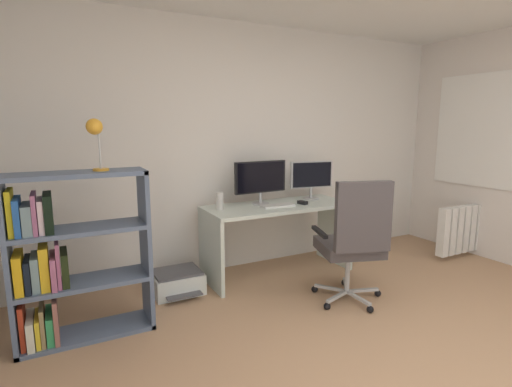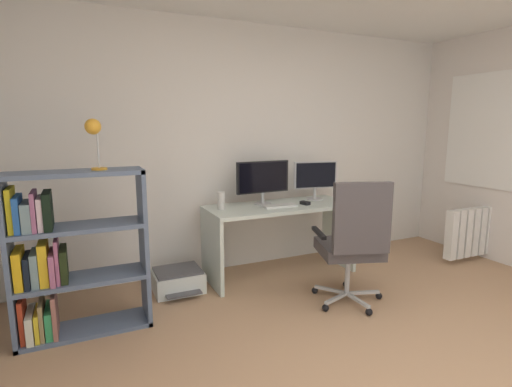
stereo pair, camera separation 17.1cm
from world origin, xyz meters
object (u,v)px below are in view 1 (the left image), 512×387
(computer_mouse, at_px, (303,202))
(office_chair, at_px, (354,238))
(radiator, at_px, (470,228))
(desktop_speaker, at_px, (220,201))
(desk, at_px, (278,223))
(desk_lamp, at_px, (95,132))
(bookshelf, at_px, (63,262))
(printer, at_px, (177,282))
(monitor_main, at_px, (261,178))
(keyboard, at_px, (278,206))
(monitor_secondary, at_px, (311,176))

(computer_mouse, distance_m, office_chair, 0.84)
(radiator, bearing_deg, desktop_speaker, 168.34)
(desk, bearing_deg, radiator, -13.36)
(office_chair, xyz_separation_m, desk_lamp, (-1.94, 0.51, 0.90))
(office_chair, distance_m, radiator, 2.17)
(bookshelf, xyz_separation_m, printer, (0.93, 0.42, -0.49))
(desk_lamp, relative_size, radiator, 0.36)
(desk, bearing_deg, computer_mouse, -21.99)
(printer, bearing_deg, desktop_speaker, 5.34)
(office_chair, bearing_deg, radiator, 9.89)
(monitor_main, xyz_separation_m, keyboard, (0.09, -0.19, -0.26))
(radiator, bearing_deg, bookshelf, 178.09)
(keyboard, relative_size, bookshelf, 0.28)
(monitor_secondary, distance_m, desk_lamp, 2.33)
(desk, relative_size, desktop_speaker, 8.95)
(printer, bearing_deg, radiator, -9.44)
(computer_mouse, height_order, printer, computer_mouse)
(keyboard, distance_m, desktop_speaker, 0.59)
(keyboard, height_order, desktop_speaker, desktop_speaker)
(keyboard, bearing_deg, computer_mouse, -0.86)
(office_chair, bearing_deg, bookshelf, 166.88)
(keyboard, height_order, radiator, keyboard)
(radiator, bearing_deg, keyboard, 168.91)
(printer, bearing_deg, desk, -0.72)
(monitor_main, bearing_deg, desk_lamp, -162.12)
(keyboard, height_order, printer, keyboard)
(keyboard, xyz_separation_m, bookshelf, (-1.95, -0.32, -0.16))
(monitor_main, relative_size, printer, 1.28)
(keyboard, xyz_separation_m, computer_mouse, (0.29, -0.01, 0.01))
(monitor_secondary, distance_m, desktop_speaker, 1.12)
(monitor_secondary, height_order, bookshelf, bookshelf)
(monitor_secondary, distance_m, radiator, 2.06)
(desk_lamp, xyz_separation_m, printer, (0.66, 0.42, -1.39))
(radiator, bearing_deg, office_chair, -170.11)
(monitor_main, xyz_separation_m, office_chair, (0.35, -1.03, -0.41))
(monitor_secondary, distance_m, computer_mouse, 0.39)
(keyboard, bearing_deg, printer, 175.52)
(keyboard, distance_m, radiator, 2.46)
(keyboard, bearing_deg, office_chair, -71.77)
(computer_mouse, xyz_separation_m, desk_lamp, (-1.97, -0.31, 0.74))
(monitor_secondary, height_order, desk_lamp, desk_lamp)
(monitor_main, bearing_deg, desktop_speaker, -174.24)
(bookshelf, xyz_separation_m, radiator, (4.33, -0.14, -0.25))
(desk, height_order, bookshelf, bookshelf)
(monitor_secondary, relative_size, bookshelf, 0.40)
(printer, bearing_deg, computer_mouse, -4.73)
(desk, xyz_separation_m, desktop_speaker, (-0.62, 0.06, 0.28))
(bookshelf, relative_size, radiator, 1.19)
(monitor_secondary, xyz_separation_m, office_chair, (-0.28, -1.03, -0.39))
(desktop_speaker, height_order, bookshelf, bookshelf)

